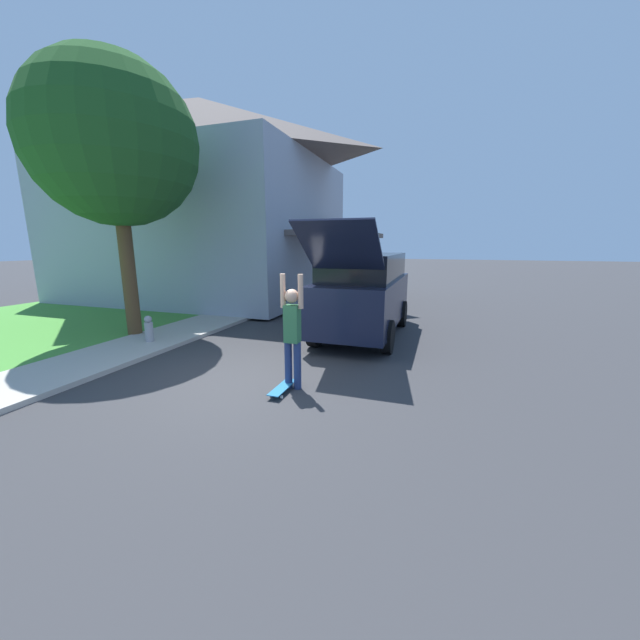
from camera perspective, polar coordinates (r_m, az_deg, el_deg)
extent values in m
plane|color=#333335|center=(6.90, -11.63, -9.30)|extent=(120.00, 120.00, 0.00)
cube|color=#478E38|center=(16.34, -25.35, 2.24)|extent=(10.00, 80.00, 0.08)
cube|color=#ADA89E|center=(13.65, -11.96, 1.48)|extent=(1.80, 80.00, 0.10)
cube|color=#99A3B2|center=(18.00, -17.58, 13.33)|extent=(10.71, 8.83, 5.98)
pyramid|color=#5B514C|center=(18.65, -18.51, 26.75)|extent=(11.51, 9.63, 2.70)
cube|color=#5B514C|center=(15.12, 3.17, 13.49)|extent=(2.60, 6.18, 0.20)
cylinder|color=silver|center=(12.75, 5.16, 7.23)|extent=(0.16, 0.16, 2.70)
cylinder|color=brown|center=(10.76, -28.40, 7.78)|extent=(0.36, 0.36, 3.75)
sphere|color=#1E4C1E|center=(11.03, -30.07, 23.36)|extent=(4.03, 4.03, 4.03)
cube|color=black|center=(9.83, 7.02, 3.06)|extent=(1.86, 4.79, 1.20)
cube|color=black|center=(9.85, 7.31, 8.53)|extent=(1.71, 3.73, 0.66)
cylinder|color=black|center=(11.55, 4.18, 1.56)|extent=(0.24, 0.79, 0.79)
cylinder|color=black|center=(11.24, 12.97, 1.00)|extent=(0.24, 0.79, 0.79)
cylinder|color=black|center=(8.77, -0.80, -1.74)|extent=(0.24, 0.79, 0.79)
cylinder|color=black|center=(8.36, 10.76, -2.65)|extent=(0.24, 0.79, 0.79)
cube|color=black|center=(7.34, 3.24, 11.69)|extent=(1.64, 1.40, 1.00)
cube|color=maroon|center=(19.31, 4.50, 6.15)|extent=(1.80, 4.02, 0.67)
cube|color=black|center=(19.16, 4.45, 7.86)|extent=(1.58, 2.09, 0.50)
cylinder|color=black|center=(20.71, 3.00, 5.97)|extent=(0.20, 0.63, 0.63)
cylinder|color=black|center=(20.31, 7.73, 5.75)|extent=(0.20, 0.63, 0.63)
cylinder|color=black|center=(18.42, 0.92, 5.23)|extent=(0.20, 0.63, 0.63)
cylinder|color=black|center=(17.96, 6.21, 4.99)|extent=(0.20, 0.63, 0.63)
cylinder|color=navy|center=(6.29, -5.08, -7.14)|extent=(0.13, 0.13, 0.84)
cylinder|color=navy|center=(6.22, -3.63, -7.32)|extent=(0.13, 0.13, 0.84)
cube|color=#337042|center=(6.05, -4.47, -0.61)|extent=(0.25, 0.20, 0.64)
sphere|color=tan|center=(5.97, -4.54, 3.86)|extent=(0.23, 0.23, 0.23)
cylinder|color=tan|center=(6.02, -5.96, 4.67)|extent=(0.09, 0.09, 0.57)
cylinder|color=tan|center=(5.90, -3.13, 4.56)|extent=(0.09, 0.09, 0.57)
cube|color=#236B99|center=(6.22, -6.01, -10.63)|extent=(0.21, 0.79, 0.02)
cylinder|color=silver|center=(6.48, -5.83, -10.25)|extent=(0.03, 0.06, 0.06)
cylinder|color=silver|center=(6.41, -4.28, -10.48)|extent=(0.03, 0.06, 0.06)
cylinder|color=silver|center=(6.08, -7.81, -11.87)|extent=(0.03, 0.06, 0.06)
cylinder|color=silver|center=(6.00, -6.17, -12.15)|extent=(0.03, 0.06, 0.06)
cylinder|color=#99999E|center=(9.87, -25.66, -1.71)|extent=(0.20, 0.20, 0.48)
sphere|color=#99999E|center=(9.80, -25.82, 0.11)|extent=(0.18, 0.18, 0.18)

